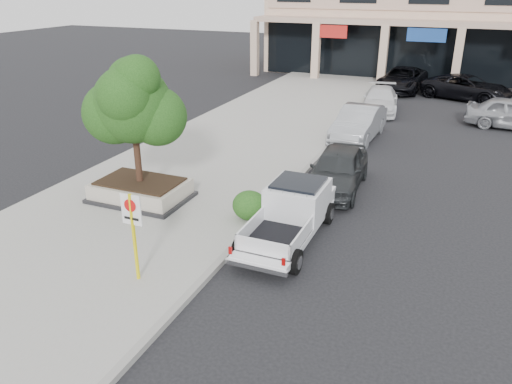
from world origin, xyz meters
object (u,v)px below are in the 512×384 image
at_px(lot_car_d, 467,88).
at_px(curb_car_d, 402,79).
at_px(planter, 141,190).
at_px(curb_car_b, 359,123).
at_px(planter_tree, 139,104).
at_px(curb_car_c, 380,100).
at_px(curb_car_a, 338,169).
at_px(no_parking_sign, 133,226).
at_px(pickup_truck, 288,216).

bearing_deg(lot_car_d, curb_car_d, 93.07).
distance_m(planter, curb_car_b, 11.54).
height_order(planter_tree, curb_car_c, planter_tree).
bearing_deg(planter_tree, curb_car_a, 32.76).
height_order(planter, curb_car_d, curb_car_d).
distance_m(no_parking_sign, lot_car_d, 26.68).
distance_m(curb_car_a, curb_car_c, 12.39).
xyz_separation_m(planter_tree, curb_car_d, (5.42, 22.63, -2.62)).
xyz_separation_m(curb_car_b, curb_car_d, (0.33, 12.50, 0.00)).
distance_m(no_parking_sign, curb_car_a, 8.61).
xyz_separation_m(no_parking_sign, curb_car_c, (2.40, 20.39, -0.95)).
bearing_deg(pickup_truck, no_parking_sign, -126.33).
height_order(planter_tree, lot_car_d, planter_tree).
height_order(curb_car_a, curb_car_c, curb_car_a).
height_order(planter, lot_car_d, lot_car_d).
bearing_deg(curb_car_a, planter, -149.87).
relative_size(planter_tree, curb_car_d, 0.70).
distance_m(planter_tree, curb_car_c, 17.05).
height_order(pickup_truck, curb_car_d, curb_car_d).
bearing_deg(lot_car_d, curb_car_a, -172.97).
xyz_separation_m(curb_car_c, lot_car_d, (4.52, 5.36, 0.08)).
relative_size(no_parking_sign, curb_car_c, 0.49).
bearing_deg(lot_car_d, no_parking_sign, -175.65).
bearing_deg(pickup_truck, planter, 174.31).
relative_size(curb_car_d, lot_car_d, 1.03).
relative_size(planter, curb_car_d, 0.56).
bearing_deg(planter_tree, lot_car_d, 65.85).
bearing_deg(no_parking_sign, curb_car_d, 84.19).
bearing_deg(no_parking_sign, lot_car_d, 74.96).
xyz_separation_m(curb_car_a, curb_car_b, (-0.62, 6.46, 0.02)).
bearing_deg(curb_car_b, planter_tree, -113.69).
relative_size(no_parking_sign, lot_car_d, 0.42).
relative_size(curb_car_b, curb_car_c, 1.01).
bearing_deg(planter, planter_tree, 48.97).
xyz_separation_m(planter, lot_car_d, (9.73, 21.56, 0.29)).
height_order(curb_car_b, lot_car_d, curb_car_b).
bearing_deg(curb_car_b, curb_car_c, 93.11).
bearing_deg(curb_car_d, pickup_truck, -85.51).
xyz_separation_m(curb_car_d, lot_car_d, (4.17, -1.22, -0.02)).
bearing_deg(planter_tree, planter, -131.03).
height_order(planter, no_parking_sign, no_parking_sign).
relative_size(planter, curb_car_b, 0.67).
height_order(planter, curb_car_c, curb_car_c).
bearing_deg(no_parking_sign, planter, 123.88).
height_order(curb_car_d, lot_car_d, curb_car_d).
bearing_deg(no_parking_sign, curb_car_a, 69.28).
distance_m(curb_car_a, curb_car_d, 18.96).
bearing_deg(planter, curb_car_c, 72.17).
bearing_deg(lot_car_d, planter_tree, 175.25).
height_order(pickup_truck, lot_car_d, pickup_truck).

